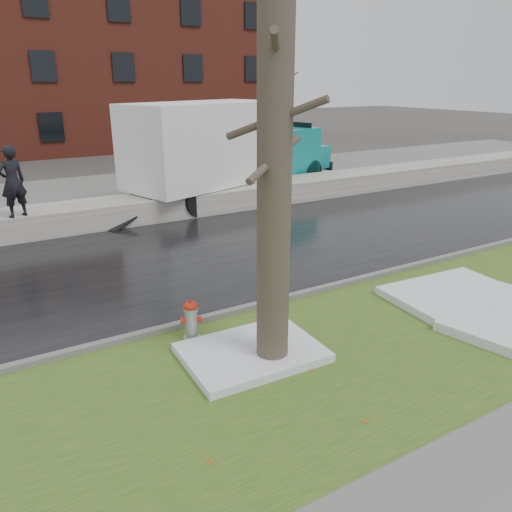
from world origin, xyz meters
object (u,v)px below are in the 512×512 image
fire_hydrant (191,319)px  worker (12,182)px  tree (275,163)px  box_truck (226,149)px

fire_hydrant → worker: 7.98m
tree → box_truck: (4.76, 10.76, -1.31)m
tree → worker: tree is taller
fire_hydrant → tree: 3.17m
fire_hydrant → tree: (0.85, -1.27, 2.77)m
tree → box_truck: size_ratio=0.58×
worker → fire_hydrant: bearing=84.1°
fire_hydrant → worker: bearing=124.8°
fire_hydrant → box_truck: bearing=80.6°
fire_hydrant → box_truck: (5.61, 9.49, 1.46)m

